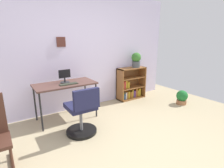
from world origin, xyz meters
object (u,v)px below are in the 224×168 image
(desk, at_px, (65,86))
(potted_plant_on_shelf, at_px, (136,60))
(office_chair, at_px, (82,114))
(keyboard, at_px, (69,84))
(potted_plant_floor, at_px, (182,97))
(bookshelf_low, at_px, (130,85))
(monitor, at_px, (65,77))

(desk, bearing_deg, potted_plant_on_shelf, 5.64)
(office_chair, bearing_deg, keyboard, 88.39)
(keyboard, bearing_deg, office_chair, -91.61)
(keyboard, relative_size, potted_plant_on_shelf, 0.89)
(desk, xyz_separation_m, potted_plant_floor, (2.60, -0.80, -0.50))
(bookshelf_low, bearing_deg, office_chair, -151.82)
(office_chair, bearing_deg, monitor, 89.38)
(office_chair, height_order, bookshelf_low, office_chair)
(bookshelf_low, xyz_separation_m, potted_plant_floor, (0.78, -1.05, -0.19))
(desk, height_order, potted_plant_floor, desk)
(monitor, height_order, keyboard, monitor)
(potted_plant_floor, bearing_deg, office_chair, 178.34)
(monitor, xyz_separation_m, potted_plant_floor, (2.59, -0.85, -0.68))
(monitor, xyz_separation_m, office_chair, (-0.01, -0.78, -0.48))
(desk, height_order, keyboard, keyboard)
(keyboard, bearing_deg, potted_plant_floor, -14.72)
(office_chair, relative_size, potted_plant_floor, 2.45)
(monitor, relative_size, bookshelf_low, 0.31)
(desk, xyz_separation_m, potted_plant_on_shelf, (1.97, 0.19, 0.35))
(office_chair, bearing_deg, potted_plant_on_shelf, 25.21)
(bookshelf_low, relative_size, potted_plant_floor, 2.41)
(potted_plant_floor, bearing_deg, keyboard, 165.28)
(keyboard, bearing_deg, desk, 102.64)
(monitor, xyz_separation_m, potted_plant_on_shelf, (1.95, 0.15, 0.18))
(desk, bearing_deg, monitor, 68.41)
(monitor, bearing_deg, keyboard, -87.20)
(keyboard, distance_m, office_chair, 0.71)
(desk, distance_m, office_chair, 0.79)
(desk, height_order, office_chair, office_chair)
(desk, distance_m, bookshelf_low, 1.87)
(keyboard, height_order, bookshelf_low, bookshelf_low)
(potted_plant_floor, bearing_deg, monitor, 161.79)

